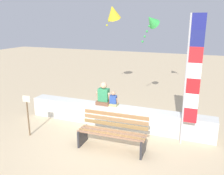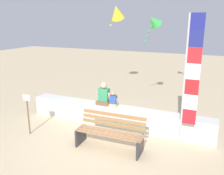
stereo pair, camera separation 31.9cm
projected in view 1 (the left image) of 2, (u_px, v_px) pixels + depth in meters
name	position (u px, v px, depth m)	size (l,w,h in m)	color
ground_plane	(99.00, 144.00, 6.48)	(40.00, 40.00, 0.00)	#CDB58C
seawall_ledge	(116.00, 116.00, 7.59)	(5.92, 0.50, 0.63)	silver
park_bench	(113.00, 133.00, 6.21)	(1.79, 0.66, 0.88)	#9F7254
person_adult	(104.00, 96.00, 7.62)	(0.48, 0.35, 0.73)	brown
person_child	(113.00, 100.00, 7.53)	(0.31, 0.22, 0.47)	tan
flag_banner	(191.00, 75.00, 5.98)	(0.38, 0.05, 3.39)	#B7B7BC
kite_yellow	(113.00, 12.00, 10.29)	(0.65, 0.81, 0.96)	yellow
kite_green	(151.00, 21.00, 8.10)	(0.69, 0.68, 1.04)	green
sign_post	(28.00, 112.00, 6.80)	(0.24, 0.04, 1.20)	brown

